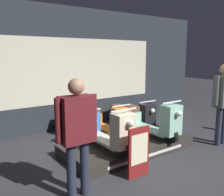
{
  "coord_description": "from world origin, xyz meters",
  "views": [
    {
      "loc": [
        -3.2,
        -2.78,
        1.97
      ],
      "look_at": [
        -0.02,
        1.62,
        1.03
      ],
      "focal_mm": 40.0,
      "sensor_mm": 36.0,
      "label": 1
    }
  ],
  "objects_px": {
    "scooter_display_right": "(150,121)",
    "scooter_backrow_0": "(77,127)",
    "scooter_display_left": "(104,130)",
    "price_sign_board": "(139,152)",
    "person_left_browsing": "(77,128)",
    "person_right_browsing": "(223,97)",
    "scooter_backrow_1": "(106,121)",
    "scooter_backrow_2": "(132,117)"
  },
  "relations": [
    {
      "from": "scooter_backrow_1",
      "to": "person_right_browsing",
      "type": "xyz_separation_m",
      "value": [
        1.64,
        -2.07,
        0.73
      ]
    },
    {
      "from": "scooter_display_right",
      "to": "scooter_backrow_2",
      "type": "relative_size",
      "value": 1.0
    },
    {
      "from": "scooter_display_right",
      "to": "price_sign_board",
      "type": "relative_size",
      "value": 1.99
    },
    {
      "from": "scooter_display_right",
      "to": "person_right_browsing",
      "type": "height_order",
      "value": "person_right_browsing"
    },
    {
      "from": "person_left_browsing",
      "to": "price_sign_board",
      "type": "distance_m",
      "value": 1.21
    },
    {
      "from": "scooter_display_left",
      "to": "price_sign_board",
      "type": "xyz_separation_m",
      "value": [
        0.04,
        -0.94,
        -0.14
      ]
    },
    {
      "from": "scooter_display_left",
      "to": "person_right_browsing",
      "type": "distance_m",
      "value": 2.71
    },
    {
      "from": "scooter_display_right",
      "to": "person_right_browsing",
      "type": "distance_m",
      "value": 1.66
    },
    {
      "from": "scooter_backrow_0",
      "to": "scooter_display_left",
      "type": "bearing_deg",
      "value": -92.45
    },
    {
      "from": "scooter_display_right",
      "to": "price_sign_board",
      "type": "height_order",
      "value": "scooter_display_right"
    },
    {
      "from": "scooter_backrow_1",
      "to": "scooter_display_left",
      "type": "bearing_deg",
      "value": -126.23
    },
    {
      "from": "scooter_display_right",
      "to": "scooter_display_left",
      "type": "bearing_deg",
      "value": 180.0
    },
    {
      "from": "scooter_backrow_1",
      "to": "scooter_backrow_2",
      "type": "relative_size",
      "value": 1.0
    },
    {
      "from": "price_sign_board",
      "to": "person_left_browsing",
      "type": "bearing_deg",
      "value": 176.73
    },
    {
      "from": "person_left_browsing",
      "to": "price_sign_board",
      "type": "relative_size",
      "value": 2.0
    },
    {
      "from": "scooter_display_right",
      "to": "person_left_browsing",
      "type": "height_order",
      "value": "person_left_browsing"
    },
    {
      "from": "scooter_display_right",
      "to": "scooter_backrow_1",
      "type": "bearing_deg",
      "value": 105.26
    },
    {
      "from": "scooter_backrow_0",
      "to": "scooter_backrow_2",
      "type": "distance_m",
      "value": 1.65
    },
    {
      "from": "scooter_display_right",
      "to": "price_sign_board",
      "type": "xyz_separation_m",
      "value": [
        -1.16,
        -0.94,
        -0.14
      ]
    },
    {
      "from": "scooter_display_left",
      "to": "scooter_backrow_2",
      "type": "xyz_separation_m",
      "value": [
        1.7,
        1.19,
        -0.23
      ]
    },
    {
      "from": "scooter_backrow_2",
      "to": "person_left_browsing",
      "type": "xyz_separation_m",
      "value": [
        -2.72,
        -2.07,
        0.67
      ]
    },
    {
      "from": "scooter_backrow_0",
      "to": "scooter_backrow_2",
      "type": "relative_size",
      "value": 1.0
    },
    {
      "from": "person_right_browsing",
      "to": "scooter_display_left",
      "type": "bearing_deg",
      "value": 160.71
    },
    {
      "from": "scooter_display_left",
      "to": "scooter_backrow_2",
      "type": "relative_size",
      "value": 1.0
    },
    {
      "from": "scooter_display_right",
      "to": "person_left_browsing",
      "type": "relative_size",
      "value": 0.99
    },
    {
      "from": "person_left_browsing",
      "to": "scooter_backrow_1",
      "type": "bearing_deg",
      "value": 47.46
    },
    {
      "from": "scooter_display_left",
      "to": "price_sign_board",
      "type": "relative_size",
      "value": 1.99
    },
    {
      "from": "scooter_backrow_0",
      "to": "scooter_backrow_1",
      "type": "bearing_deg",
      "value": 0.0
    },
    {
      "from": "scooter_display_right",
      "to": "scooter_backrow_0",
      "type": "xyz_separation_m",
      "value": [
        -1.15,
        1.19,
        -0.23
      ]
    },
    {
      "from": "scooter_backrow_2",
      "to": "scooter_backrow_1",
      "type": "bearing_deg",
      "value": 180.0
    },
    {
      "from": "person_right_browsing",
      "to": "price_sign_board",
      "type": "bearing_deg",
      "value": -178.59
    },
    {
      "from": "scooter_display_left",
      "to": "scooter_backrow_2",
      "type": "distance_m",
      "value": 2.09
    },
    {
      "from": "scooter_backrow_0",
      "to": "price_sign_board",
      "type": "relative_size",
      "value": 1.99
    },
    {
      "from": "scooter_backrow_0",
      "to": "scooter_display_right",
      "type": "bearing_deg",
      "value": -46.08
    },
    {
      "from": "scooter_backrow_2",
      "to": "price_sign_board",
      "type": "distance_m",
      "value": 2.7
    },
    {
      "from": "scooter_backrow_1",
      "to": "scooter_backrow_2",
      "type": "xyz_separation_m",
      "value": [
        0.82,
        0.0,
        0.0
      ]
    },
    {
      "from": "scooter_display_right",
      "to": "scooter_backrow_0",
      "type": "bearing_deg",
      "value": 133.92
    },
    {
      "from": "scooter_backrow_2",
      "to": "person_left_browsing",
      "type": "bearing_deg",
      "value": -142.74
    },
    {
      "from": "scooter_backrow_1",
      "to": "person_left_browsing",
      "type": "xyz_separation_m",
      "value": [
        -1.9,
        -2.07,
        0.67
      ]
    },
    {
      "from": "scooter_backrow_2",
      "to": "person_right_browsing",
      "type": "xyz_separation_m",
      "value": [
        0.82,
        -2.07,
        0.73
      ]
    },
    {
      "from": "scooter_display_right",
      "to": "person_right_browsing",
      "type": "xyz_separation_m",
      "value": [
        1.31,
        -0.88,
        0.51
      ]
    },
    {
      "from": "scooter_backrow_2",
      "to": "price_sign_board",
      "type": "relative_size",
      "value": 1.99
    }
  ]
}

